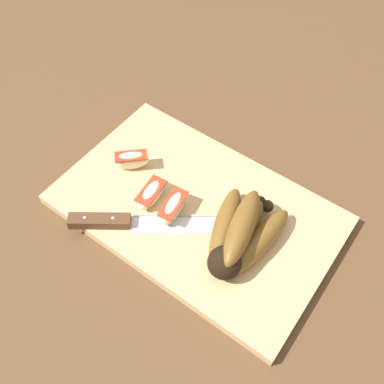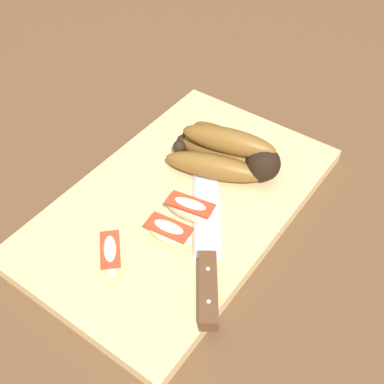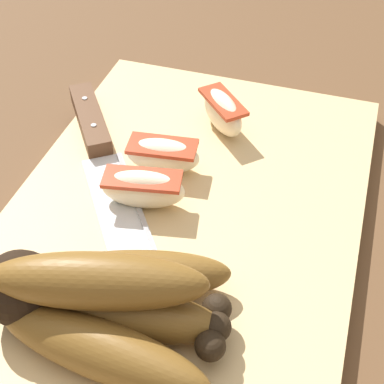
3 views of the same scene
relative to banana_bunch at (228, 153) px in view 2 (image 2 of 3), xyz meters
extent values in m
plane|color=brown|center=(-0.09, 0.03, -0.05)|extent=(6.00, 6.00, 0.00)
cube|color=tan|center=(-0.10, 0.02, -0.04)|extent=(0.46, 0.28, 0.02)
sphere|color=black|center=(0.01, -0.05, 0.00)|extent=(0.05, 0.05, 0.05)
ellipsoid|color=brown|center=(0.03, 0.01, -0.01)|extent=(0.05, 0.15, 0.04)
sphere|color=black|center=(0.00, 0.08, -0.01)|extent=(0.02, 0.02, 0.02)
ellipsoid|color=brown|center=(0.00, 0.01, -0.01)|extent=(0.06, 0.15, 0.04)
sphere|color=black|center=(-0.01, 0.08, -0.01)|extent=(0.02, 0.02, 0.02)
ellipsoid|color=brown|center=(-0.03, 0.00, -0.01)|extent=(0.08, 0.15, 0.04)
sphere|color=black|center=(-0.02, 0.07, -0.01)|extent=(0.02, 0.02, 0.02)
ellipsoid|color=brown|center=(0.00, 0.00, 0.02)|extent=(0.07, 0.14, 0.04)
cube|color=silver|center=(-0.09, -0.02, -0.02)|extent=(0.17, 0.13, 0.00)
cube|color=#99999E|center=(-0.10, -0.01, -0.02)|extent=(0.15, 0.11, 0.00)
cube|color=#51331E|center=(-0.20, -0.10, -0.02)|extent=(0.09, 0.08, 0.02)
cylinder|color=#B2B2B7|center=(-0.22, -0.11, -0.01)|extent=(0.01, 0.01, 0.00)
cylinder|color=#B2B2B7|center=(-0.18, -0.09, -0.01)|extent=(0.01, 0.01, 0.00)
ellipsoid|color=#F4E5C1|center=(-0.23, 0.02, -0.01)|extent=(0.06, 0.06, 0.04)
cube|color=#B2381E|center=(-0.23, 0.02, 0.00)|extent=(0.06, 0.06, 0.00)
ellipsoid|color=#F4E5C1|center=(-0.16, -0.02, -0.01)|extent=(0.03, 0.07, 0.03)
cube|color=#B2381E|center=(-0.16, -0.02, 0.00)|extent=(0.03, 0.06, 0.00)
ellipsoid|color=#F4E5C1|center=(-0.12, -0.02, -0.01)|extent=(0.04, 0.07, 0.03)
cube|color=#B2381E|center=(-0.12, -0.02, 0.00)|extent=(0.04, 0.07, 0.00)
camera|label=1|loc=(0.14, -0.31, 0.58)|focal=40.72mm
camera|label=2|loc=(-0.48, -0.28, 0.49)|focal=46.71mm
camera|label=3|loc=(0.19, 0.12, 0.31)|focal=53.51mm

